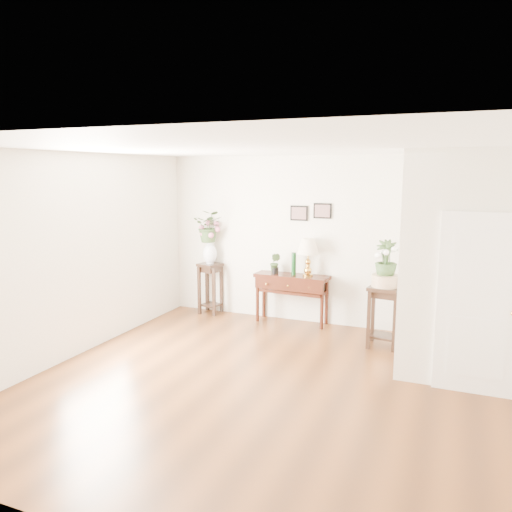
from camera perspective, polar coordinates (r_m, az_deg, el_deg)
The scene contains 20 objects.
floor at distance 6.09m, azimuth 2.70°, elevation -14.99°, with size 6.00×5.50×0.02m, color brown.
ceiling at distance 5.54m, azimuth 2.94°, elevation 12.35°, with size 6.00×5.50×0.02m, color white.
wall_back at distance 8.26m, azimuth 9.24°, elevation 1.61°, with size 6.00×0.02×2.80m, color white.
wall_front at distance 3.29m, azimuth -13.82°, elevation -10.90°, with size 6.00×0.02×2.80m, color white.
wall_left at distance 7.21m, azimuth -20.25°, elevation -0.03°, with size 0.02×5.50×2.80m, color white.
partition at distance 7.09m, azimuth 24.11°, elevation -0.44°, with size 1.80×1.95×2.80m, color white.
door at distance 6.18m, azimuth 24.12°, elevation -5.15°, with size 0.90×0.05×2.10m, color white.
art_print_left at distance 8.36m, azimuth 4.94°, elevation 4.90°, with size 0.30×0.02×0.25m, color black.
art_print_right at distance 8.24m, azimuth 7.61°, elevation 5.13°, with size 0.30×0.02×0.25m, color black.
wall_ornament at distance 7.17m, azimuth 16.90°, elevation 5.33°, with size 0.51×0.51×0.07m, color #AB864B.
console_table at distance 8.46m, azimuth 4.10°, elevation -4.89°, with size 1.25×0.42×0.83m, color black.
table_lamp at distance 8.22m, azimuth 5.97°, elevation 0.11°, with size 0.36×0.36×0.63m, color gold.
green_vase at distance 8.33m, azimuth 4.34°, elevation -1.01°, with size 0.08×0.08×0.38m, color #0B3313.
potted_plant at distance 8.43m, azimuth 2.19°, elevation -0.88°, with size 0.18×0.15×0.33m, color #304C25.
plant_stand_a at distance 9.04m, azimuth -5.23°, elevation -3.70°, with size 0.36×0.36×0.91m, color black.
porcelain_vase at distance 8.91m, azimuth -5.30°, elevation 0.57°, with size 0.25×0.25×0.43m, color white, non-canonical shape.
lily_arrangement at distance 8.85m, azimuth -5.35°, elevation 3.52°, with size 0.51×0.45×0.57m, color #304C25.
plant_stand_b at distance 7.54m, azimuth 14.38°, elevation -6.73°, with size 0.42×0.42×0.90m, color black.
ceramic_bowl at distance 7.41m, azimuth 14.55°, elevation -2.79°, with size 0.39×0.39×0.17m, color tan.
narcissus at distance 7.35m, azimuth 14.65°, elevation -0.38°, with size 0.31×0.31×0.55m, color #304C25.
Camera 1 is at (1.85, -5.22, 2.54)m, focal length 35.00 mm.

